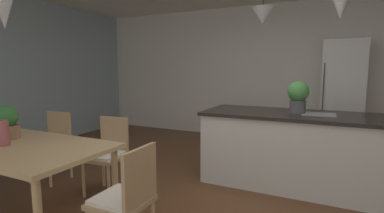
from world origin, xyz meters
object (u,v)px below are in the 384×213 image
(chair_far_left, at_px, (52,144))
(kitchen_island, at_px, (293,148))
(refrigerator, at_px, (342,97))
(potted_plant_on_island, at_px, (298,96))
(dining_table, at_px, (7,149))
(chair_far_right, at_px, (108,152))
(potted_plant_on_table, at_px, (7,122))
(vase_on_dining_table, at_px, (4,133))
(chair_kitchen_end, at_px, (126,198))

(chair_far_left, relative_size, kitchen_island, 0.40)
(kitchen_island, relative_size, refrigerator, 1.14)
(refrigerator, height_order, potted_plant_on_island, refrigerator)
(dining_table, relative_size, chair_far_right, 2.36)
(chair_far_right, relative_size, potted_plant_on_island, 2.26)
(kitchen_island, bearing_deg, chair_far_right, -148.80)
(dining_table, xyz_separation_m, potted_plant_on_table, (-0.13, 0.09, 0.23))
(chair_far_left, bearing_deg, dining_table, -61.02)
(chair_far_right, relative_size, vase_on_dining_table, 3.72)
(dining_table, xyz_separation_m, chair_far_right, (0.46, 0.84, -0.20))
(potted_plant_on_island, distance_m, vase_on_dining_table, 3.10)
(refrigerator, xyz_separation_m, vase_on_dining_table, (-2.83, -3.96, -0.10))
(chair_far_left, height_order, potted_plant_on_table, potted_plant_on_table)
(kitchen_island, bearing_deg, vase_on_dining_table, -137.48)
(dining_table, distance_m, refrigerator, 4.87)
(potted_plant_on_island, height_order, vase_on_dining_table, potted_plant_on_island)
(refrigerator, distance_m, potted_plant_on_island, 1.97)
(chair_far_left, xyz_separation_m, chair_kitchen_end, (1.87, -0.84, 0.00))
(refrigerator, bearing_deg, chair_kitchen_end, -111.43)
(dining_table, distance_m, vase_on_dining_table, 0.22)
(chair_kitchen_end, bearing_deg, dining_table, -179.99)
(dining_table, relative_size, chair_kitchen_end, 2.36)
(chair_kitchen_end, bearing_deg, potted_plant_on_island, 63.60)
(kitchen_island, distance_m, refrigerator, 2.03)
(potted_plant_on_table, bearing_deg, chair_far_left, 113.93)
(refrigerator, height_order, vase_on_dining_table, refrigerator)
(chair_kitchen_end, bearing_deg, chair_far_left, 155.67)
(potted_plant_on_table, bearing_deg, vase_on_dining_table, -36.58)
(chair_kitchen_end, xyz_separation_m, potted_plant_on_island, (0.99, 2.00, 0.64))
(chair_far_right, distance_m, vase_on_dining_table, 1.06)
(chair_kitchen_end, height_order, vase_on_dining_table, vase_on_dining_table)
(potted_plant_on_table, bearing_deg, refrigerator, 51.14)
(kitchen_island, distance_m, vase_on_dining_table, 3.10)
(potted_plant_on_island, bearing_deg, chair_far_right, -149.15)
(potted_plant_on_table, bearing_deg, chair_far_right, 51.76)
(dining_table, xyz_separation_m, vase_on_dining_table, (0.10, -0.08, 0.18))
(chair_far_left, distance_m, chair_far_right, 0.93)
(refrigerator, bearing_deg, potted_plant_on_table, -128.86)
(chair_kitchen_end, height_order, potted_plant_on_island, potted_plant_on_island)
(chair_far_right, bearing_deg, chair_far_left, -179.99)
(chair_kitchen_end, distance_m, kitchen_island, 2.22)
(chair_far_left, height_order, chair_kitchen_end, same)
(kitchen_island, bearing_deg, chair_kitchen_end, -115.78)
(dining_table, xyz_separation_m, refrigerator, (2.92, 3.88, 0.28))
(vase_on_dining_table, bearing_deg, chair_kitchen_end, 3.53)
(chair_far_right, xyz_separation_m, potted_plant_on_table, (-0.59, -0.75, 0.43))
(chair_far_left, xyz_separation_m, chair_far_right, (0.93, 0.00, 0.00))
(potted_plant_on_island, bearing_deg, chair_kitchen_end, -116.40)
(chair_far_right, distance_m, refrigerator, 3.94)
(potted_plant_on_island, distance_m, potted_plant_on_table, 3.17)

